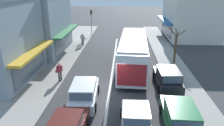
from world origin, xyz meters
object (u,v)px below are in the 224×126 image
hatchback_behind_bus_near (135,119)px  parked_wagon_kerb_second (167,78)px  city_bus (133,51)px  parked_wagon_kerb_front (180,117)px  pedestrian_with_handbag_near (83,39)px  pedestrian_browsing_midblock (59,71)px  wagon_queue_gap_filler (84,93)px  traffic_light_downstreet (91,19)px  street_tree_right (175,47)px

hatchback_behind_bus_near → parked_wagon_kerb_second: 6.68m
city_bus → parked_wagon_kerb_front: (2.44, -9.59, -1.14)m
pedestrian_with_handbag_near → pedestrian_browsing_midblock: bearing=-89.2°
parked_wagon_kerb_second → wagon_queue_gap_filler: bearing=-155.3°
city_bus → pedestrian_with_handbag_near: city_bus is taller
parked_wagon_kerb_front → parked_wagon_kerb_second: 5.71m
wagon_queue_gap_filler → traffic_light_downstreet: (-2.56, 21.53, 2.11)m
city_bus → parked_wagon_kerb_second: (2.76, -3.89, -1.14)m
wagon_queue_gap_filler → parked_wagon_kerb_front: (6.16, -2.72, 0.00)m
city_bus → wagon_queue_gap_filler: size_ratio=2.40×
traffic_light_downstreet → pedestrian_browsing_midblock: bearing=-90.6°
parked_wagon_kerb_second → pedestrian_browsing_midblock: 9.23m
wagon_queue_gap_filler → pedestrian_with_handbag_near: pedestrian_with_handbag_near is taller
hatchback_behind_bus_near → street_tree_right: 12.47m
city_bus → parked_wagon_kerb_second: 4.90m
wagon_queue_gap_filler → parked_wagon_kerb_second: bearing=24.7°
hatchback_behind_bus_near → street_tree_right: size_ratio=0.92×
parked_wagon_kerb_front → parked_wagon_kerb_second: size_ratio=1.00×
hatchback_behind_bus_near → pedestrian_browsing_midblock: size_ratio=2.28×
city_bus → pedestrian_with_handbag_near: (-6.62, 8.28, -0.81)m
street_tree_right → pedestrian_browsing_midblock: bearing=-154.6°
wagon_queue_gap_filler → pedestrian_with_handbag_near: 15.42m
city_bus → street_tree_right: size_ratio=2.72×
pedestrian_with_handbag_near → pedestrian_browsing_midblock: size_ratio=1.00×
wagon_queue_gap_filler → pedestrian_browsing_midblock: 4.29m
hatchback_behind_bus_near → pedestrian_browsing_midblock: pedestrian_browsing_midblock is taller
parked_wagon_kerb_front → traffic_light_downstreet: (-8.72, 24.26, 2.11)m
city_bus → street_tree_right: bearing=19.9°
street_tree_right → hatchback_behind_bus_near: bearing=-112.0°
street_tree_right → wagon_queue_gap_filler: bearing=-134.0°
pedestrian_with_handbag_near → pedestrian_browsing_midblock: same height
street_tree_right → traffic_light_downstreet: bearing=129.5°
hatchback_behind_bus_near → traffic_light_downstreet: bearing=104.0°
city_bus → wagon_queue_gap_filler: bearing=-118.5°
city_bus → pedestrian_with_handbag_near: bearing=128.6°
parked_wagon_kerb_front → traffic_light_downstreet: traffic_light_downstreet is taller
traffic_light_downstreet → pedestrian_browsing_midblock: 18.33m
city_bus → parked_wagon_kerb_second: city_bus is taller
hatchback_behind_bus_near → street_tree_right: bearing=68.0°
parked_wagon_kerb_second → traffic_light_downstreet: size_ratio=1.08×
parked_wagon_kerb_second → street_tree_right: (1.72, 5.51, 1.13)m
pedestrian_browsing_midblock → city_bus: bearing=28.9°
street_tree_right → pedestrian_with_handbag_near: 12.96m
city_bus → pedestrian_browsing_midblock: bearing=-151.1°
city_bus → pedestrian_browsing_midblock: (-6.46, -3.57, -0.81)m
parked_wagon_kerb_second → city_bus: bearing=125.4°
city_bus → street_tree_right: street_tree_right is taller
hatchback_behind_bus_near → pedestrian_browsing_midblock: bearing=134.9°
parked_wagon_kerb_front → pedestrian_with_handbag_near: size_ratio=2.79×
parked_wagon_kerb_front → pedestrian_browsing_midblock: size_ratio=2.79×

